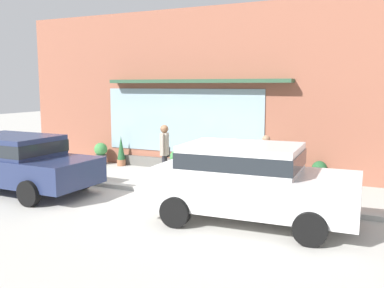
% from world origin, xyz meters
% --- Properties ---
extents(ground_plane, '(60.00, 60.00, 0.00)m').
position_xyz_m(ground_plane, '(0.00, 0.00, 0.00)').
color(ground_plane, '#B2AFA8').
extents(curb_strip, '(14.00, 0.24, 0.12)m').
position_xyz_m(curb_strip, '(0.00, -0.20, 0.06)').
color(curb_strip, '#B2B2AD').
rests_on(curb_strip, ground_plane).
extents(storefront, '(14.00, 0.81, 5.43)m').
position_xyz_m(storefront, '(-0.01, 3.19, 2.67)').
color(storefront, '#935642').
rests_on(storefront, ground_plane).
extents(fire_hydrant, '(0.42, 0.39, 0.92)m').
position_xyz_m(fire_hydrant, '(0.68, 0.52, 0.46)').
color(fire_hydrant, '#4C8C47').
rests_on(fire_hydrant, ground_plane).
extents(pedestrian_with_handbag, '(0.27, 0.65, 1.76)m').
position_xyz_m(pedestrian_with_handbag, '(-0.03, 0.80, 1.03)').
color(pedestrian_with_handbag, '#232328').
rests_on(pedestrian_with_handbag, ground_plane).
extents(pedestrian_passerby, '(0.32, 0.38, 1.60)m').
position_xyz_m(pedestrian_passerby, '(2.98, 0.86, 0.92)').
color(pedestrian_passerby, '#333847').
rests_on(pedestrian_passerby, ground_plane).
extents(parked_car_navy, '(4.62, 2.17, 1.54)m').
position_xyz_m(parked_car_navy, '(-3.35, -1.65, 0.88)').
color(parked_car_navy, navy).
rests_on(parked_car_navy, ground_plane).
extents(parked_car_white, '(4.42, 2.22, 1.67)m').
position_xyz_m(parked_car_white, '(3.24, -1.48, 0.94)').
color(parked_car_white, white).
rests_on(parked_car_white, ground_plane).
extents(potted_plant_by_entrance, '(0.48, 0.48, 0.80)m').
position_xyz_m(potted_plant_by_entrance, '(-3.73, 2.62, 0.42)').
color(potted_plant_by_entrance, '#4C4C51').
rests_on(potted_plant_by_entrance, ground_plane).
extents(potted_plant_corner_tall, '(0.43, 0.43, 0.73)m').
position_xyz_m(potted_plant_corner_tall, '(0.37, 2.54, 0.41)').
color(potted_plant_corner_tall, '#33473D').
rests_on(potted_plant_corner_tall, ground_plane).
extents(potted_plant_window_left, '(0.56, 0.56, 0.86)m').
position_xyz_m(potted_plant_window_left, '(3.12, 2.47, 0.50)').
color(potted_plant_window_left, '#B7B2A3').
rests_on(potted_plant_window_left, ground_plane).
extents(potted_plant_doorstep, '(0.43, 0.43, 0.67)m').
position_xyz_m(potted_plant_doorstep, '(-0.73, 2.82, 0.32)').
color(potted_plant_doorstep, '#9E6042').
rests_on(potted_plant_doorstep, ground_plane).
extents(potted_plant_window_center, '(0.62, 0.62, 0.91)m').
position_xyz_m(potted_plant_window_center, '(1.39, 2.72, 0.51)').
color(potted_plant_window_center, '#B7B2A3').
rests_on(potted_plant_window_center, ground_plane).
extents(potted_plant_trailing_edge, '(0.31, 0.31, 1.07)m').
position_xyz_m(potted_plant_trailing_edge, '(-2.88, 2.70, 0.52)').
color(potted_plant_trailing_edge, '#9E6042').
rests_on(potted_plant_trailing_edge, ground_plane).
extents(potted_plant_low_front, '(0.44, 0.44, 0.69)m').
position_xyz_m(potted_plant_low_front, '(4.08, 2.76, 0.38)').
color(potted_plant_low_front, '#33473D').
rests_on(potted_plant_low_front, ground_plane).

